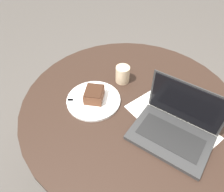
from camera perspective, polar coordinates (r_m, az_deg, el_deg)
name	(u,v)px	position (r m, az deg, el deg)	size (l,w,h in m)	color
ground_plane	(124,173)	(1.68, 3.17, -19.56)	(12.00, 12.00, 0.00)	#4C4742
dining_table	(129,124)	(1.16, 4.35, -7.27)	(1.03, 1.03, 0.76)	black
paper_document	(171,122)	(0.99, 15.13, -6.47)	(0.44, 0.37, 0.00)	white
plate	(94,100)	(1.04, -4.83, -1.05)	(0.25, 0.25, 0.01)	white
cake_slice	(94,94)	(1.02, -4.68, 0.41)	(0.12, 0.11, 0.05)	brown
fork	(82,100)	(1.03, -7.94, -1.14)	(0.05, 0.17, 0.00)	silver
coffee_glass	(123,74)	(1.12, 2.79, 5.69)	(0.07, 0.07, 0.09)	#C6AD89
laptop	(174,128)	(0.93, 15.97, -8.16)	(0.38, 0.38, 0.22)	#2D2D2D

